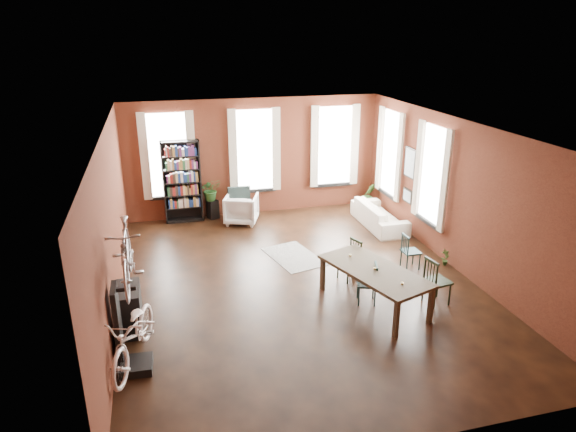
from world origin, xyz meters
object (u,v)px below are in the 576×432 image
object	(u,v)px
dining_table	(373,287)
console_table	(129,309)
dining_chair_a	(367,283)
bike_trainer	(137,366)
dining_chair_b	(349,260)
dining_chair_d	(411,251)
bookshelf	(182,182)
cream_sofa	(380,211)
white_armchair	(241,207)
dining_chair_c	(437,281)
bicycle_floor	(131,309)
plant_stand	(213,209)

from	to	relation	value
dining_table	console_table	distance (m)	4.41
dining_chair_a	console_table	size ratio (longest dim) A/B	1.00
bike_trainer	dining_table	bearing A→B (deg)	11.79
dining_chair_b	bike_trainer	world-z (taller)	dining_chair_b
dining_chair_b	dining_chair_d	world-z (taller)	dining_chair_b
bookshelf	cream_sofa	size ratio (longest dim) A/B	1.06
white_armchair	cream_sofa	size ratio (longest dim) A/B	0.41
console_table	dining_chair_d	bearing A→B (deg)	9.56
dining_chair_c	white_armchair	xyz separation A→B (m)	(-2.84, 5.19, -0.04)
white_armchair	bicycle_floor	bearing A→B (deg)	85.78
console_table	bicycle_floor	xyz separation A→B (m)	(0.12, -1.18, 0.65)
dining_table	bike_trainer	distance (m)	4.40
bookshelf	cream_sofa	bearing A→B (deg)	-18.95
dining_chair_d	white_armchair	distance (m)	4.80
dining_chair_d	bookshelf	bearing A→B (deg)	47.11
dining_chair_a	bicycle_floor	bearing A→B (deg)	-58.66
dining_chair_c	bicycle_floor	size ratio (longest dim) A/B	0.51
bookshelf	white_armchair	xyz separation A→B (m)	(1.48, -0.53, -0.67)
bicycle_floor	cream_sofa	bearing A→B (deg)	53.93
dining_table	cream_sofa	xyz separation A→B (m)	(1.83, 3.80, 0.03)
dining_chair_a	dining_chair_d	xyz separation A→B (m)	(1.51, 1.14, -0.01)
dining_chair_b	plant_stand	xyz separation A→B (m)	(-2.30, 4.37, -0.17)
dining_table	plant_stand	bearing A→B (deg)	94.18
console_table	dining_chair_c	bearing A→B (deg)	-5.34
plant_stand	bicycle_floor	world-z (taller)	bicycle_floor
dining_chair_c	bicycle_floor	distance (m)	5.55
bicycle_floor	bike_trainer	bearing A→B (deg)	-117.23
cream_sofa	bike_trainer	xyz separation A→B (m)	(-6.12, -4.69, -0.34)
dining_chair_a	bookshelf	world-z (taller)	bookshelf
bicycle_floor	white_armchair	bearing A→B (deg)	82.21
dining_chair_d	cream_sofa	xyz separation A→B (m)	(0.40, 2.52, 0.02)
dining_chair_d	bicycle_floor	xyz separation A→B (m)	(-5.71, -2.16, 0.66)
cream_sofa	plant_stand	size ratio (longest dim) A/B	4.05
dining_chair_c	bookshelf	distance (m)	7.20
dining_table	cream_sofa	bearing A→B (deg)	45.32
bookshelf	bicycle_floor	bearing A→B (deg)	-100.32
cream_sofa	plant_stand	distance (m)	4.51
dining_chair_a	cream_sofa	size ratio (longest dim) A/B	0.38
dining_chair_b	plant_stand	distance (m)	4.94
dining_chair_a	dining_chair_c	size ratio (longest dim) A/B	0.86
dining_chair_b	dining_chair_c	xyz separation A→B (m)	(1.25, -1.35, 0.04)
dining_chair_c	dining_chair_a	bearing A→B (deg)	65.25
bike_trainer	plant_stand	bearing A→B (deg)	73.08
cream_sofa	console_table	distance (m)	7.15
dining_chair_c	bike_trainer	bearing A→B (deg)	88.02
dining_table	dining_chair_b	size ratio (longest dim) A/B	2.58
plant_stand	white_armchair	bearing A→B (deg)	-37.03
dining_chair_b	dining_table	bearing A→B (deg)	-16.44
dining_chair_d	bookshelf	world-z (taller)	bookshelf
dining_chair_b	white_armchair	world-z (taller)	white_armchair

